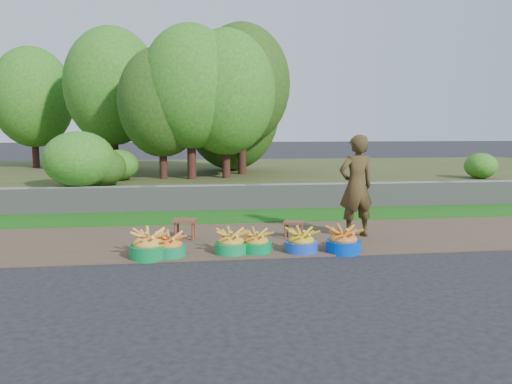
{
  "coord_description": "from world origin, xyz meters",
  "views": [
    {
      "loc": [
        -1.37,
        -6.51,
        1.75
      ],
      "look_at": [
        -0.31,
        1.3,
        0.75
      ],
      "focal_mm": 35.0,
      "sensor_mm": 36.0,
      "label": 1
    }
  ],
  "objects": [
    {
      "name": "retaining_wall",
      "position": [
        0.0,
        4.1,
        0.28
      ],
      "size": [
        80.0,
        0.35,
        0.55
      ],
      "primitive_type": "cube",
      "color": "gray",
      "rests_on": "ground"
    },
    {
      "name": "grass_verge",
      "position": [
        0.0,
        3.25,
        0.02
      ],
      "size": [
        80.0,
        1.5,
        0.04
      ],
      "primitive_type": "cube",
      "color": "#1A5B12",
      "rests_on": "ground"
    },
    {
      "name": "stool_right",
      "position": [
        0.27,
        1.11,
        0.24
      ],
      "size": [
        0.38,
        0.34,
        0.27
      ],
      "rotation": [
        0.0,
        0.0,
        -0.4
      ],
      "color": "brown",
      "rests_on": "dirt_shoulder"
    },
    {
      "name": "ground_plane",
      "position": [
        0.0,
        0.0,
        0.0
      ],
      "size": [
        120.0,
        120.0,
        0.0
      ],
      "primitive_type": "plane",
      "color": "black",
      "rests_on": "ground"
    },
    {
      "name": "dirt_shoulder",
      "position": [
        0.0,
        1.25,
        0.01
      ],
      "size": [
        80.0,
        2.5,
        0.02
      ],
      "primitive_type": "cube",
      "color": "#4E3C2B",
      "rests_on": "ground"
    },
    {
      "name": "basin_a",
      "position": [
        -1.93,
        0.23,
        0.18
      ],
      "size": [
        0.53,
        0.53,
        0.39
      ],
      "color": "#0C7E37",
      "rests_on": "ground"
    },
    {
      "name": "basin_c",
      "position": [
        -0.8,
        0.32,
        0.16
      ],
      "size": [
        0.47,
        0.47,
        0.35
      ],
      "color": "#0E8A44",
      "rests_on": "ground"
    },
    {
      "name": "basin_e",
      "position": [
        0.19,
        0.26,
        0.16
      ],
      "size": [
        0.47,
        0.47,
        0.35
      ],
      "color": "blue",
      "rests_on": "ground"
    },
    {
      "name": "earth_bank",
      "position": [
        0.0,
        9.0,
        0.25
      ],
      "size": [
        80.0,
        10.0,
        0.5
      ],
      "primitive_type": "cube",
      "color": "#3F461F",
      "rests_on": "ground"
    },
    {
      "name": "stool_left",
      "position": [
        -1.44,
        1.3,
        0.27
      ],
      "size": [
        0.41,
        0.34,
        0.32
      ],
      "rotation": [
        0.0,
        0.0,
        -0.19
      ],
      "color": "brown",
      "rests_on": "dirt_shoulder"
    },
    {
      "name": "basin_d",
      "position": [
        -0.44,
        0.34,
        0.15
      ],
      "size": [
        0.44,
        0.44,
        0.33
      ],
      "color": "#01843D",
      "rests_on": "ground"
    },
    {
      "name": "basin_f",
      "position": [
        0.79,
        0.19,
        0.17
      ],
      "size": [
        0.5,
        0.5,
        0.37
      ],
      "color": "#0139C8",
      "rests_on": "ground"
    },
    {
      "name": "basin_b",
      "position": [
        -1.65,
        0.27,
        0.15
      ],
      "size": [
        0.45,
        0.45,
        0.34
      ],
      "color": "#0E8048",
      "rests_on": "ground"
    },
    {
      "name": "vegetation",
      "position": [
        -0.36,
        7.45,
        2.55
      ],
      "size": [
        34.69,
        7.88,
        4.14
      ],
      "color": "#331A14",
      "rests_on": "earth_bank"
    },
    {
      "name": "vendor_woman",
      "position": [
        1.28,
        1.13,
        0.84
      ],
      "size": [
        0.66,
        0.49,
        1.64
      ],
      "primitive_type": "imported",
      "rotation": [
        0.0,
        0.0,
        3.32
      ],
      "color": "black",
      "rests_on": "dirt_shoulder"
    }
  ]
}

